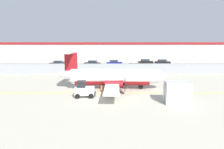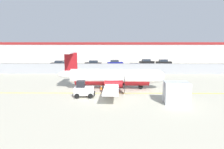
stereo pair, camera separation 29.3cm
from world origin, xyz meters
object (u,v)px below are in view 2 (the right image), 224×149
at_px(traffic_cone_near_right, 116,92).
at_px(parked_car_2, 93,63).
at_px(traffic_cone_far_left, 110,85).
at_px(parked_car_0, 59,64).
at_px(parked_car_6, 164,62).
at_px(parked_car_4, 134,67).
at_px(traffic_cone_near_left, 101,87).
at_px(parked_car_3, 115,63).
at_px(parked_car_5, 147,62).
at_px(ground_crew_worker, 106,86).
at_px(parked_car_1, 68,65).
at_px(cargo_container, 176,93).
at_px(baggage_tug, 84,90).
at_px(commuter_airplane, 114,77).

height_order(traffic_cone_near_right, parked_car_2, parked_car_2).
height_order(traffic_cone_far_left, parked_car_0, parked_car_0).
bearing_deg(parked_car_6, parked_car_4, -132.80).
distance_m(traffic_cone_near_left, parked_car_3, 28.06).
distance_m(parked_car_3, parked_car_5, 9.52).
relative_size(traffic_cone_far_left, parked_car_6, 0.15).
relative_size(traffic_cone_far_left, parked_car_4, 0.15).
bearing_deg(traffic_cone_near_right, parked_car_4, 78.65).
distance_m(ground_crew_worker, parked_car_0, 30.89).
relative_size(traffic_cone_near_right, parked_car_1, 0.15).
bearing_deg(traffic_cone_near_left, ground_crew_worker, -71.72).
height_order(cargo_container, parked_car_5, cargo_container).
height_order(parked_car_4, parked_car_5, same).
relative_size(parked_car_1, parked_car_3, 1.00).
bearing_deg(baggage_tug, parked_car_0, 107.43).
bearing_deg(parked_car_3, baggage_tug, -102.53).
bearing_deg(commuter_airplane, traffic_cone_near_left, -164.85).
relative_size(commuter_airplane, parked_car_6, 3.77).
bearing_deg(parked_car_3, parked_car_5, 12.54).
height_order(baggage_tug, parked_car_0, baggage_tug).
relative_size(ground_crew_worker, parked_car_0, 0.40).
relative_size(parked_car_5, parked_car_6, 1.03).
xyz_separation_m(cargo_container, parked_car_1, (-17.65, 28.54, -0.21)).
height_order(traffic_cone_near_right, traffic_cone_far_left, same).
height_order(traffic_cone_near_right, parked_car_6, parked_car_6).
bearing_deg(parked_car_0, commuter_airplane, 122.98).
distance_m(parked_car_2, parked_car_5, 15.43).
bearing_deg(parked_car_0, traffic_cone_far_left, 123.00).
xyz_separation_m(traffic_cone_near_right, traffic_cone_far_left, (-0.77, 4.00, 0.00)).
height_order(traffic_cone_near_right, parked_car_3, parked_car_3).
bearing_deg(baggage_tug, parked_car_4, 68.16).
distance_m(baggage_tug, parked_car_0, 31.54).
relative_size(commuter_airplane, traffic_cone_near_left, 25.05).
height_order(parked_car_1, parked_car_4, same).
bearing_deg(parked_car_3, parked_car_4, -69.89).
relative_size(ground_crew_worker, parked_car_6, 0.40).
distance_m(commuter_airplane, parked_car_0, 29.11).
xyz_separation_m(parked_car_5, parked_car_6, (4.59, -1.06, 0.00)).
bearing_deg(parked_car_6, baggage_tug, -119.07).
bearing_deg(baggage_tug, parked_car_5, 67.26).
relative_size(commuter_airplane, parked_car_4, 3.81).
distance_m(cargo_container, traffic_cone_far_left, 10.23).
relative_size(ground_crew_worker, parked_car_5, 0.39).
height_order(traffic_cone_far_left, parked_car_5, parked_car_5).
distance_m(parked_car_1, parked_car_3, 12.83).
xyz_separation_m(commuter_airplane, parked_car_4, (4.57, 18.76, -0.71)).
height_order(baggage_tug, traffic_cone_near_right, baggage_tug).
bearing_deg(parked_car_2, parked_car_3, -157.74).
distance_m(ground_crew_worker, traffic_cone_near_right, 1.42).
height_order(commuter_airplane, baggage_tug, commuter_airplane).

